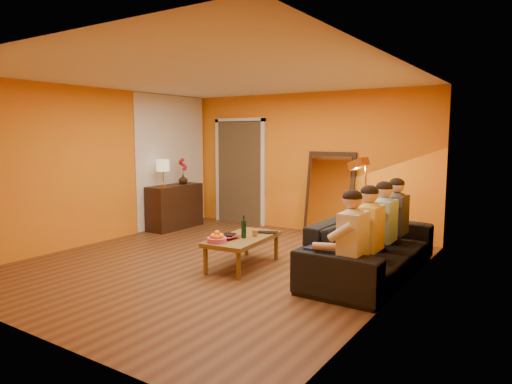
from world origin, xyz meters
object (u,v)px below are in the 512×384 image
Objects in this scene: vase at (183,179)px; wine_bottle at (244,227)px; person_far_left at (353,245)px; dog at (359,263)px; person_mid_right at (384,228)px; table_lamp at (163,173)px; floor_lamp at (365,207)px; sideboard at (175,207)px; mirror_frame at (330,194)px; sofa at (371,246)px; person_far_right at (397,222)px; person_mid_left at (370,236)px; laptop at (267,233)px; tumbler at (255,233)px; coffee_table at (243,252)px.

wine_bottle is at bearing -33.01° from vase.
dog is at bearing 100.85° from person_far_left.
dog is at bearing -96.78° from person_mid_right.
table_lamp is 0.35× the size of floor_lamp.
person_far_left is at bearing -22.62° from sideboard.
mirror_frame is 0.59× the size of sofa.
vase is at bearing 174.50° from person_far_right.
floor_lamp is 1.18× the size of person_mid_right.
person_far_left is 4.85m from vase.
mirror_frame is 2.84m from person_mid_left.
laptop is at bearing 154.93° from person_far_left.
person_mid_left is (0.13, -0.45, 0.23)m from sofa.
wine_bottle is (-1.69, 0.33, -0.03)m from person_far_left.
person_mid_left is (4.37, -0.97, -0.49)m from table_lamp.
table_lamp is 0.42× the size of person_mid_right.
wine_bottle is at bearing 168.95° from person_far_left.
floor_lamp reaches higher than vase.
sofa is at bearing 23.22° from wine_bottle.
tumbler is at bearing -29.74° from vase.
table_lamp is at bearing -151.63° from floor_lamp.
wine_bottle is (0.05, -0.05, 0.37)m from coffee_table.
vase is (-4.24, 1.07, 0.57)m from sofa.
sideboard is (-2.79, -1.08, -0.34)m from mirror_frame.
laptop is (0.02, -2.17, -0.33)m from mirror_frame.
person_mid_left is 6.45× the size of vase.
mirror_frame is 2.20m from laptop.
dog is 0.49× the size of person_mid_right.
mirror_frame is at bearing 118.57° from person_far_left.
table_lamp reaches higher than tumbler.
vase is at bearing 126.95° from laptop.
floor_lamp is 1.99m from wine_bottle.
person_mid_right is (0.58, -0.88, -0.11)m from floor_lamp.
floor_lamp is at bearing 56.13° from wine_bottle.
tumbler reaches higher than coffee_table.
person_mid_right is at bearing -12.53° from vase.
mirror_frame is 2.53× the size of dog.
laptop is (2.81, -1.09, 0.01)m from sideboard.
tumbler is at bearing -144.65° from person_far_right.
person_mid_left is 1.00× the size of person_far_right.
coffee_table is 1.00× the size of person_far_left.
laptop reaches higher than coffee_table.
person_mid_left is 1.10m from person_far_right.
sideboard is 4.74m from person_far_left.
coffee_table is (2.63, -1.14, -0.90)m from table_lamp.
table_lamp is 4.65m from person_far_left.
sideboard is at bearing 170.63° from person_mid_right.
laptop is 3.15m from vase.
table_lamp is 0.20× the size of sofa.
coffee_table is at bearing 111.04° from sofa.
floor_lamp is at bearing 150.56° from person_far_right.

